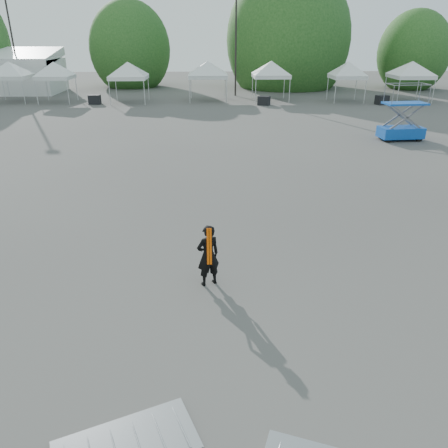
{
  "coord_description": "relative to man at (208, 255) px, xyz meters",
  "views": [
    {
      "loc": [
        0.35,
        -11.33,
        5.61
      ],
      "look_at": [
        0.7,
        -1.56,
        1.3
      ],
      "focal_mm": 35.0,
      "sensor_mm": 36.0,
      "label": 1
    }
  ],
  "objects": [
    {
      "name": "tree_mid_e",
      "position": [
        8.7,
        41.2,
        4.06
      ],
      "size": [
        5.12,
        5.12,
        7.79
      ],
      "color": "#382314",
      "rests_on": "ground"
    },
    {
      "name": "man",
      "position": [
        0.0,
        0.0,
        0.0
      ],
      "size": [
        0.67,
        0.58,
        1.55
      ],
      "rotation": [
        0.0,
        0.0,
        3.58
      ],
      "color": "black",
      "rests_on": "ground"
    },
    {
      "name": "crate_east",
      "position": [
        14.72,
        28.16,
        -0.4
      ],
      "size": [
        1.14,
        1.0,
        0.75
      ],
      "primitive_type": "cube",
      "rotation": [
        0.0,
        0.0,
        0.3
      ],
      "color": "black",
      "rests_on": "ground"
    },
    {
      "name": "tent_g",
      "position": [
        12.08,
        29.94,
        2.28
      ],
      "size": [
        3.91,
        3.91,
        3.88
      ],
      "color": "silver",
      "rests_on": "ground"
    },
    {
      "name": "barrier_left",
      "position": [
        -1.23,
        -4.51,
        -0.75
      ],
      "size": [
        2.29,
        1.74,
        0.07
      ],
      "rotation": [
        0.0,
        0.0,
        0.39
      ],
      "color": "#9A9DA1",
      "rests_on": "ground"
    },
    {
      "name": "light_pole_west",
      "position": [
        -18.3,
        36.2,
        4.99
      ],
      "size": [
        0.6,
        0.25,
        10.3
      ],
      "color": "black",
      "rests_on": "ground"
    },
    {
      "name": "light_pole_east",
      "position": [
        2.7,
        34.2,
        4.74
      ],
      "size": [
        0.6,
        0.25,
        9.8
      ],
      "color": "black",
      "rests_on": "ground"
    },
    {
      "name": "crate_west",
      "position": [
        -9.53,
        29.24,
        -0.4
      ],
      "size": [
        1.03,
        0.82,
        0.76
      ],
      "primitive_type": "cube",
      "rotation": [
        0.0,
        0.0,
        0.07
      ],
      "color": "black",
      "rests_on": "ground"
    },
    {
      "name": "tent_e",
      "position": [
        0.09,
        30.96,
        2.28
      ],
      "size": [
        4.72,
        4.72,
        3.88
      ],
      "color": "silver",
      "rests_on": "ground"
    },
    {
      "name": "tree_far_e",
      "position": [
        21.7,
        39.2,
        2.85
      ],
      "size": [
        3.84,
        3.84,
        5.84
      ],
      "color": "#382314",
      "rests_on": "ground"
    },
    {
      "name": "scissor_lift",
      "position": [
        10.87,
        15.03,
        0.76
      ],
      "size": [
        2.46,
        1.38,
        3.06
      ],
      "rotation": [
        0.0,
        0.0,
        0.09
      ],
      "color": "navy",
      "rests_on": "ground"
    },
    {
      "name": "ground",
      "position": [
        -0.3,
        2.2,
        -0.78
      ],
      "size": [
        120.0,
        120.0,
        0.0
      ],
      "primitive_type": "plane",
      "color": "#474442",
      "rests_on": "ground"
    },
    {
      "name": "tent_f",
      "position": [
        5.61,
        30.89,
        2.28
      ],
      "size": [
        4.4,
        4.4,
        3.88
      ],
      "color": "silver",
      "rests_on": "ground"
    },
    {
      "name": "tent_c",
      "position": [
        -12.9,
        30.31,
        2.28
      ],
      "size": [
        3.96,
        3.96,
        3.88
      ],
      "color": "silver",
      "rests_on": "ground"
    },
    {
      "name": "tent_h",
      "position": [
        17.66,
        30.02,
        2.28
      ],
      "size": [
        4.56,
        4.56,
        3.88
      ],
      "color": "silver",
      "rests_on": "ground"
    },
    {
      "name": "tent_b",
      "position": [
        -16.84,
        30.81,
        2.28
      ],
      "size": [
        4.28,
        4.28,
        3.88
      ],
      "color": "silver",
      "rests_on": "ground"
    },
    {
      "name": "tent_d",
      "position": [
        -6.63,
        29.95,
        2.28
      ],
      "size": [
        4.32,
        4.32,
        3.88
      ],
      "color": "silver",
      "rests_on": "ground"
    },
    {
      "name": "tree_mid_w",
      "position": [
        -8.3,
        42.2,
        3.15
      ],
      "size": [
        4.16,
        4.16,
        6.33
      ],
      "color": "#382314",
      "rests_on": "ground"
    },
    {
      "name": "crate_mid",
      "position": [
        4.73,
        28.15,
        -0.42
      ],
      "size": [
        1.14,
        1.04,
        0.72
      ],
      "primitive_type": "cube",
      "rotation": [
        0.0,
        0.0,
        -0.41
      ],
      "color": "black",
      "rests_on": "ground"
    }
  ]
}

